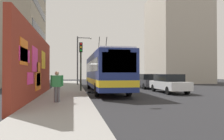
% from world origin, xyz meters
% --- Properties ---
extents(ground_plane, '(80.00, 80.00, 0.00)m').
position_xyz_m(ground_plane, '(0.00, 0.00, 0.00)').
color(ground_plane, '#232326').
extents(sidewalk_slab, '(48.00, 3.20, 0.15)m').
position_xyz_m(sidewalk_slab, '(0.00, 1.60, 0.07)').
color(sidewalk_slab, gray).
rests_on(sidewalk_slab, ground_plane).
extents(graffiti_wall, '(12.82, 0.32, 4.25)m').
position_xyz_m(graffiti_wall, '(-4.61, 3.35, 2.13)').
color(graffiti_wall, maroon).
rests_on(graffiti_wall, ground_plane).
extents(building_far_left, '(13.45, 6.97, 17.72)m').
position_xyz_m(building_far_left, '(12.63, 9.20, 8.86)').
color(building_far_left, '#9E937F').
rests_on(building_far_left, ground_plane).
extents(building_far_right, '(10.01, 8.60, 15.35)m').
position_xyz_m(building_far_right, '(16.05, -17.00, 7.67)').
color(building_far_right, '#B2A899').
rests_on(building_far_right, ground_plane).
extents(city_bus, '(12.38, 2.58, 5.12)m').
position_xyz_m(city_bus, '(-0.32, -1.80, 1.86)').
color(city_bus, navy).
rests_on(city_bus, ground_plane).
extents(parked_car_white, '(4.68, 1.78, 1.58)m').
position_xyz_m(parked_car_white, '(-2.19, -7.00, 0.83)').
color(parked_car_white, white).
rests_on(parked_car_white, ground_plane).
extents(parked_car_dark_gray, '(4.12, 1.80, 1.58)m').
position_xyz_m(parked_car_dark_gray, '(3.25, -7.00, 0.83)').
color(parked_car_dark_gray, '#38383D').
rests_on(parked_car_dark_gray, ground_plane).
extents(parked_car_navy, '(4.78, 1.90, 1.58)m').
position_xyz_m(parked_car_navy, '(9.55, -7.00, 0.84)').
color(parked_car_navy, navy).
rests_on(parked_car_navy, ground_plane).
extents(pedestrian_near_wall, '(0.22, 0.65, 1.61)m').
position_xyz_m(pedestrian_near_wall, '(-7.75, 1.82, 1.09)').
color(pedestrian_near_wall, '#595960').
rests_on(pedestrian_near_wall, sidewalk_slab).
extents(traffic_light, '(0.49, 0.28, 4.17)m').
position_xyz_m(traffic_light, '(-0.72, 0.35, 2.95)').
color(traffic_light, '#2D382D').
rests_on(traffic_light, sidewalk_slab).
extents(street_lamp, '(0.44, 1.97, 6.37)m').
position_xyz_m(street_lamp, '(9.46, 0.22, 3.84)').
color(street_lamp, '#4C4C51').
rests_on(street_lamp, sidewalk_slab).
extents(curbside_puddle, '(1.92, 1.92, 0.00)m').
position_xyz_m(curbside_puddle, '(-0.69, -0.60, 0.00)').
color(curbside_puddle, black).
rests_on(curbside_puddle, ground_plane).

